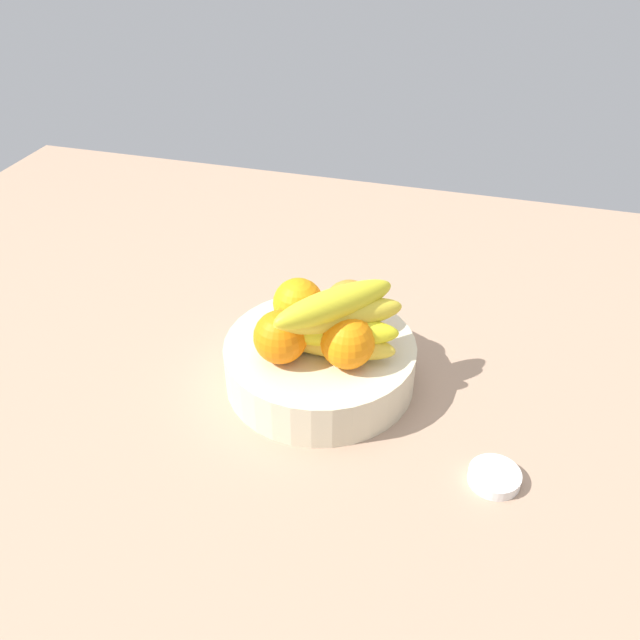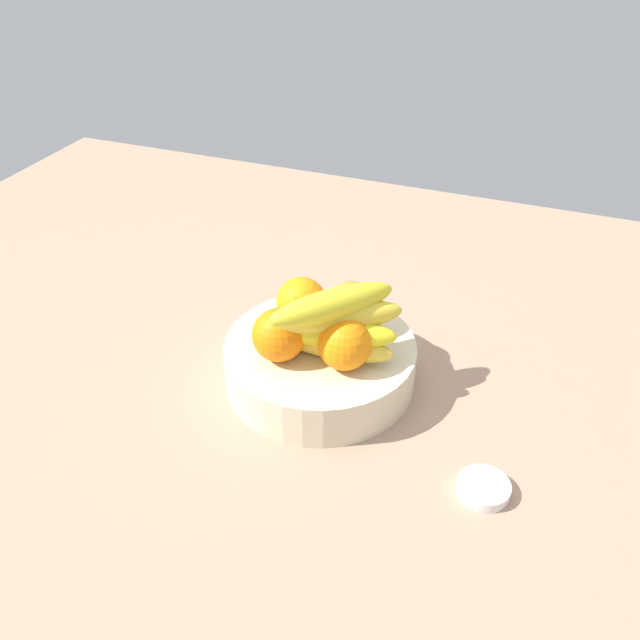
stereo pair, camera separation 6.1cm
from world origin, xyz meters
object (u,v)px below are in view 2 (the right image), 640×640
at_px(orange_front_right, 279,335).
at_px(banana_bunch, 333,324).
at_px(fruit_bowl, 320,362).
at_px(orange_back_left, 352,307).
at_px(orange_center, 345,343).
at_px(jar_lid, 483,488).
at_px(orange_front_left, 301,302).

bearing_deg(orange_front_right, banana_bunch, 20.54).
height_order(fruit_bowl, orange_front_right, orange_front_right).
bearing_deg(orange_front_right, fruit_bowl, 47.13).
bearing_deg(banana_bunch, orange_back_left, 88.20).
xyz_separation_m(orange_center, orange_back_left, (-0.02, 0.08, 0.00)).
distance_m(fruit_bowl, banana_bunch, 0.09).
distance_m(orange_front_right, orange_back_left, 0.12).
bearing_deg(orange_back_left, banana_bunch, -91.80).
distance_m(fruit_bowl, orange_front_right, 0.09).
bearing_deg(fruit_bowl, orange_front_right, -132.87).
height_order(fruit_bowl, jar_lid, fruit_bowl).
height_order(fruit_bowl, orange_center, orange_center).
bearing_deg(banana_bunch, fruit_bowl, 142.11).
height_order(fruit_bowl, banana_bunch, banana_bunch).
relative_size(orange_back_left, banana_bunch, 0.40).
xyz_separation_m(orange_front_right, jar_lid, (0.29, -0.08, -0.09)).
xyz_separation_m(fruit_bowl, orange_center, (0.04, -0.03, 0.07)).
xyz_separation_m(fruit_bowl, orange_back_left, (0.03, 0.05, 0.07)).
relative_size(orange_front_left, orange_back_left, 1.00).
height_order(orange_center, jar_lid, orange_center).
relative_size(orange_center, banana_bunch, 0.40).
distance_m(fruit_bowl, orange_center, 0.09).
bearing_deg(orange_front_right, orange_back_left, 54.67).
xyz_separation_m(fruit_bowl, jar_lid, (0.25, -0.12, -0.02)).
relative_size(fruit_bowl, orange_center, 3.72).
height_order(orange_front_right, banana_bunch, banana_bunch).
relative_size(fruit_bowl, banana_bunch, 1.47).
relative_size(fruit_bowl, orange_front_left, 3.72).
xyz_separation_m(orange_center, banana_bunch, (-0.02, 0.01, 0.02)).
bearing_deg(banana_bunch, orange_front_right, -159.46).
distance_m(orange_front_left, orange_front_right, 0.08).
relative_size(banana_bunch, jar_lid, 2.88).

